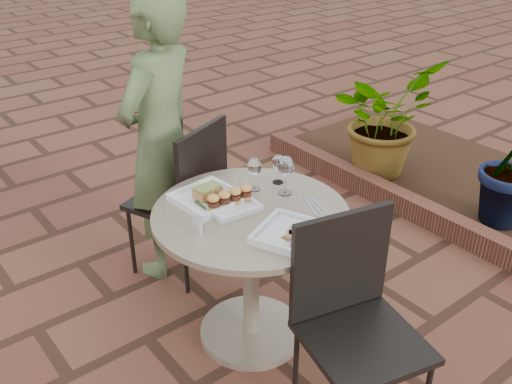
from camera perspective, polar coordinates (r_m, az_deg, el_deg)
ground at (r=2.94m, az=0.72°, el=-15.34°), size 60.00×60.00×0.00m
cafe_table at (r=2.71m, az=-0.50°, el=-6.44°), size 0.90×0.90×0.73m
chair_far at (r=3.17m, az=-6.82°, el=0.34°), size 0.57×0.57×0.93m
chair_near at (r=2.34m, az=9.58°, el=-11.35°), size 0.53×0.53×0.93m
diner at (r=3.14m, az=-9.54°, el=5.18°), size 0.70×0.60×1.62m
plate_salmon at (r=2.66m, az=-4.82°, el=-0.49°), size 0.30×0.30×0.08m
plate_sliders at (r=2.59m, az=-2.62°, el=-0.88°), size 0.24×0.24×0.14m
plate_tuna at (r=2.39m, az=3.63°, el=-4.17°), size 0.36×0.36×0.03m
wine_glass_right at (r=2.67m, az=2.98°, el=2.48°), size 0.08×0.08×0.19m
wine_glass_mid at (r=2.70m, az=-0.16°, el=2.47°), size 0.07×0.07×0.17m
wine_glass_far at (r=2.78m, az=2.25°, el=2.90°), size 0.06×0.06×0.15m
steel_ramekin at (r=2.44m, az=-5.81°, el=-3.40°), size 0.07×0.07×0.05m
cutlery_set at (r=2.64m, az=5.79°, el=-1.28°), size 0.13×0.20×0.00m
planter_curb at (r=4.03m, az=15.88°, el=-1.73°), size 0.12×3.00×0.15m
mulch_bed at (r=4.59m, az=21.10°, el=0.60°), size 1.30×3.00×0.06m
potted_plant_a at (r=4.38m, az=12.62°, el=7.25°), size 0.85×0.76×0.86m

